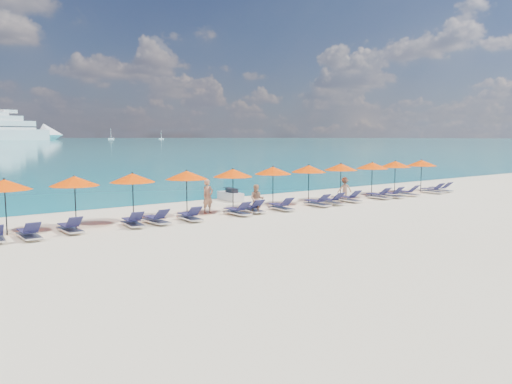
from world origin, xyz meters
TOP-DOWN VIEW (x-y plane):
  - ground at (0.00, 0.00)m, footprint 1400.00×1400.00m
  - cruise_ship at (72.06, 506.10)m, footprint 134.83×66.27m
  - sailboat_near at (192.05, 543.64)m, footprint 6.46×2.15m
  - sailboat_far at (248.14, 529.82)m, footprint 5.57×1.86m
  - jetski at (2.35, 8.81)m, footprint 1.00×2.16m
  - beachgoer_a at (-1.41, 5.21)m, footprint 0.69×0.51m
  - beachgoer_b at (0.48, 3.58)m, footprint 0.83×0.78m
  - beachgoer_c at (8.01, 4.72)m, footprint 1.01×0.75m
  - umbrella_2 at (-10.75, 5.11)m, footprint 2.10×2.10m
  - umbrella_3 at (-8.05, 5.07)m, footprint 2.10×2.10m
  - umbrella_4 at (-5.42, 5.18)m, footprint 2.10×2.10m
  - umbrella_5 at (-2.63, 5.17)m, footprint 2.10×2.10m
  - umbrella_6 at (-0.04, 4.96)m, footprint 2.10×2.10m
  - umbrella_7 at (2.77, 5.16)m, footprint 2.10×2.10m
  - umbrella_8 at (5.39, 5.12)m, footprint 2.10×2.10m
  - umbrella_9 at (8.15, 5.21)m, footprint 2.10×2.10m
  - umbrella_10 at (10.85, 5.03)m, footprint 2.10×2.10m
  - umbrella_11 at (13.43, 5.22)m, footprint 2.10×2.10m
  - umbrella_12 at (16.11, 5.03)m, footprint 2.10×2.10m
  - lounger_4 at (-10.22, 3.70)m, footprint 0.65×1.71m
  - lounger_5 at (-8.59, 4.06)m, footprint 0.68×1.72m
  - lounger_6 at (-6.01, 3.83)m, footprint 0.78×1.75m
  - lounger_7 at (-4.92, 3.85)m, footprint 0.74×1.74m
  - lounger_8 at (-3.29, 3.72)m, footprint 0.73×1.74m
  - lounger_9 at (-0.59, 3.74)m, footprint 0.68×1.72m
  - lounger_10 at (0.49, 3.97)m, footprint 0.79×1.75m
  - lounger_11 at (2.19, 3.71)m, footprint 0.75×1.74m
  - lounger_12 at (4.79, 3.70)m, footprint 0.67×1.72m
  - lounger_13 at (5.92, 3.74)m, footprint 0.63×1.70m
  - lounger_14 at (7.59, 3.96)m, footprint 0.70×1.73m
  - lounger_15 at (10.19, 3.90)m, footprint 0.71×1.73m
  - lounger_16 at (11.27, 3.75)m, footprint 0.64×1.71m
  - lounger_17 at (12.89, 3.81)m, footprint 0.74×1.74m
  - lounger_18 at (15.60, 3.71)m, footprint 0.74×1.74m
  - lounger_19 at (16.72, 3.84)m, footprint 0.62×1.70m

SIDE VIEW (x-z plane):
  - ground at x=0.00m, z-range 0.00..0.00m
  - lounger_4 at x=-10.22m, z-range -0.09..0.56m
  - lounger_5 at x=-8.59m, z-range -0.09..0.56m
  - lounger_6 at x=-6.01m, z-range -0.09..0.56m
  - lounger_7 at x=-4.92m, z-range -0.09..0.56m
  - lounger_8 at x=-3.29m, z-range -0.09..0.56m
  - lounger_9 at x=-0.59m, z-range -0.09..0.56m
  - lounger_10 at x=0.49m, z-range -0.09..0.56m
  - lounger_11 at x=2.19m, z-range -0.09..0.56m
  - lounger_12 at x=4.79m, z-range -0.09..0.56m
  - lounger_13 at x=5.92m, z-range -0.09..0.56m
  - lounger_14 at x=7.59m, z-range -0.09..0.56m
  - lounger_15 at x=10.19m, z-range -0.09..0.56m
  - lounger_16 at x=11.27m, z-range -0.09..0.56m
  - lounger_17 at x=12.89m, z-range -0.09..0.56m
  - lounger_18 at x=15.60m, z-range -0.09..0.56m
  - lounger_19 at x=16.72m, z-range -0.09..0.56m
  - jetski at x=2.35m, z-range -0.07..0.68m
  - beachgoer_c at x=8.01m, z-range 0.00..1.42m
  - beachgoer_b at x=0.48m, z-range 0.00..1.50m
  - beachgoer_a at x=-1.41m, z-range 0.00..1.75m
  - sailboat_far at x=248.14m, z-range -4.06..6.15m
  - sailboat_near at x=192.05m, z-range -4.71..7.14m
  - umbrella_2 at x=-10.75m, z-range 0.88..3.16m
  - umbrella_3 at x=-8.05m, z-range 0.88..3.16m
  - umbrella_4 at x=-5.42m, z-range 0.88..3.16m
  - umbrella_5 at x=-2.63m, z-range 0.88..3.16m
  - umbrella_6 at x=-0.04m, z-range 0.88..3.16m
  - umbrella_7 at x=2.77m, z-range 0.88..3.16m
  - umbrella_8 at x=5.39m, z-range 0.88..3.16m
  - umbrella_9 at x=8.15m, z-range 0.88..3.16m
  - umbrella_10 at x=10.85m, z-range 0.88..3.16m
  - umbrella_11 at x=13.43m, z-range 0.88..3.16m
  - umbrella_12 at x=16.11m, z-range 0.88..3.16m
  - cruise_ship at x=72.06m, z-range -9.05..28.69m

